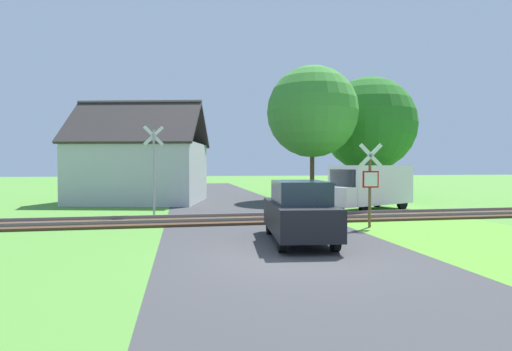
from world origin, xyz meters
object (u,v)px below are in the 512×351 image
(house, at_px, (140,170))
(crossing_sign_far, at_px, (154,165))
(stop_sign_near, at_px, (370,180))
(tree_right, at_px, (312,112))
(mail_truck, at_px, (369,185))
(parked_car, at_px, (299,211))
(tree_far, at_px, (369,124))

(house, bearing_deg, crossing_sign_far, -67.08)
(stop_sign_near, relative_size, tree_right, 0.35)
(stop_sign_near, relative_size, mail_truck, 0.58)
(stop_sign_near, height_order, house, house)
(house, distance_m, parked_car, 15.27)
(stop_sign_near, distance_m, tree_right, 12.12)
(crossing_sign_far, bearing_deg, tree_right, 28.76)
(tree_right, xyz_separation_m, parked_car, (-4.93, -13.51, -4.79))
(tree_far, height_order, mail_truck, tree_far)
(stop_sign_near, distance_m, crossing_sign_far, 8.99)
(stop_sign_near, height_order, tree_far, tree_far)
(tree_far, distance_m, mail_truck, 11.51)
(tree_right, height_order, parked_car, tree_right)
(crossing_sign_far, xyz_separation_m, mail_truck, (10.37, 0.82, -1.02))
(tree_right, relative_size, parked_car, 2.08)
(mail_truck, bearing_deg, crossing_sign_far, 70.03)
(tree_far, bearing_deg, stop_sign_near, -116.04)
(house, relative_size, tree_right, 1.01)
(parked_car, bearing_deg, house, 118.56)
(mail_truck, xyz_separation_m, parked_car, (-5.86, -7.40, -0.34))
(tree_far, bearing_deg, mail_truck, -116.01)
(mail_truck, bearing_deg, tree_far, -50.50)
(stop_sign_near, relative_size, crossing_sign_far, 0.76)
(mail_truck, distance_m, parked_car, 9.44)
(house, distance_m, tree_right, 11.39)
(house, bearing_deg, stop_sign_near, -39.52)
(tree_far, xyz_separation_m, mail_truck, (-4.71, -9.66, -4.13))
(stop_sign_near, bearing_deg, parked_car, 35.55)
(house, xyz_separation_m, tree_far, (16.41, 2.99, 3.37))
(tree_far, bearing_deg, tree_right, -147.81)
(crossing_sign_far, height_order, mail_truck, crossing_sign_far)
(stop_sign_near, relative_size, house, 0.35)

